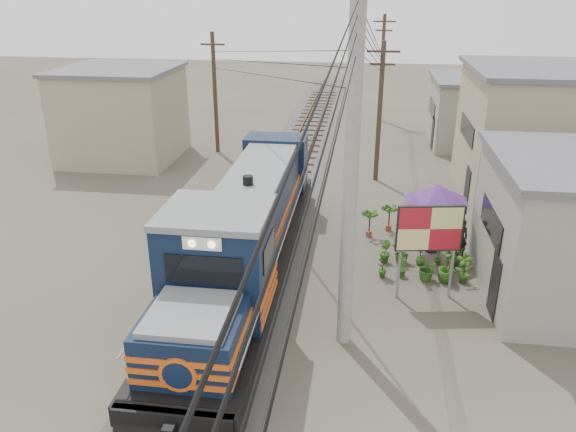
# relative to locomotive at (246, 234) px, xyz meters

# --- Properties ---
(ground) EXTENTS (120.00, 120.00, 0.00)m
(ground) POSITION_rel_locomotive_xyz_m (0.00, -2.67, -1.72)
(ground) COLOR #473F35
(ground) RESTS_ON ground
(ballast) EXTENTS (3.60, 70.00, 0.16)m
(ballast) POSITION_rel_locomotive_xyz_m (0.00, 7.33, -1.64)
(ballast) COLOR #595651
(ballast) RESTS_ON ground
(track) EXTENTS (1.15, 70.00, 0.12)m
(track) POSITION_rel_locomotive_xyz_m (0.00, 7.33, -1.46)
(track) COLOR #51331E
(track) RESTS_ON ground
(locomotive) EXTENTS (2.91, 15.85, 3.93)m
(locomotive) POSITION_rel_locomotive_xyz_m (0.00, 0.00, 0.00)
(locomotive) COLOR black
(locomotive) RESTS_ON ground
(utility_pole_main) EXTENTS (0.40, 0.40, 10.00)m
(utility_pole_main) POSITION_rel_locomotive_xyz_m (3.50, -3.17, 3.28)
(utility_pole_main) COLOR #9E9B93
(utility_pole_main) RESTS_ON ground
(wooden_pole_mid) EXTENTS (1.60, 0.24, 7.00)m
(wooden_pole_mid) POSITION_rel_locomotive_xyz_m (4.50, 11.33, 1.96)
(wooden_pole_mid) COLOR #4C3826
(wooden_pole_mid) RESTS_ON ground
(wooden_pole_far) EXTENTS (1.60, 0.24, 7.50)m
(wooden_pole_far) POSITION_rel_locomotive_xyz_m (4.80, 25.33, 2.21)
(wooden_pole_far) COLOR #4C3826
(wooden_pole_far) RESTS_ON ground
(wooden_pole_left) EXTENTS (1.60, 0.24, 7.00)m
(wooden_pole_left) POSITION_rel_locomotive_xyz_m (-5.00, 15.33, 1.96)
(wooden_pole_left) COLOR #4C3826
(wooden_pole_left) RESTS_ON ground
(power_lines) EXTENTS (9.65, 19.00, 3.30)m
(power_lines) POSITION_rel_locomotive_xyz_m (-0.14, 5.82, 5.85)
(power_lines) COLOR black
(power_lines) RESTS_ON ground
(shophouse_mid) EXTENTS (8.40, 7.35, 6.20)m
(shophouse_mid) POSITION_rel_locomotive_xyz_m (12.50, 9.33, 1.39)
(shophouse_mid) COLOR gray
(shophouse_mid) RESTS_ON ground
(shophouse_back) EXTENTS (6.30, 6.30, 4.20)m
(shophouse_back) POSITION_rel_locomotive_xyz_m (11.00, 19.33, 0.39)
(shophouse_back) COLOR gray
(shophouse_back) RESTS_ON ground
(shophouse_left) EXTENTS (6.30, 6.30, 5.20)m
(shophouse_left) POSITION_rel_locomotive_xyz_m (-10.00, 13.33, 0.89)
(shophouse_left) COLOR gray
(shophouse_left) RESTS_ON ground
(billboard) EXTENTS (2.09, 0.46, 3.24)m
(billboard) POSITION_rel_locomotive_xyz_m (5.98, -0.43, 0.66)
(billboard) COLOR #99999E
(billboard) RESTS_ON ground
(market_umbrella) EXTENTS (3.18, 3.18, 2.71)m
(market_umbrella) POSITION_rel_locomotive_xyz_m (6.56, 3.14, 0.67)
(market_umbrella) COLOR black
(market_umbrella) RESTS_ON ground
(vendor) EXTENTS (0.60, 0.44, 1.51)m
(vendor) POSITION_rel_locomotive_xyz_m (7.56, 2.80, -0.96)
(vendor) COLOR black
(vendor) RESTS_ON ground
(plant_nursery) EXTENTS (3.33, 2.00, 1.09)m
(plant_nursery) POSITION_rel_locomotive_xyz_m (6.16, 1.21, -1.26)
(plant_nursery) COLOR #2D5D1A
(plant_nursery) RESTS_ON ground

